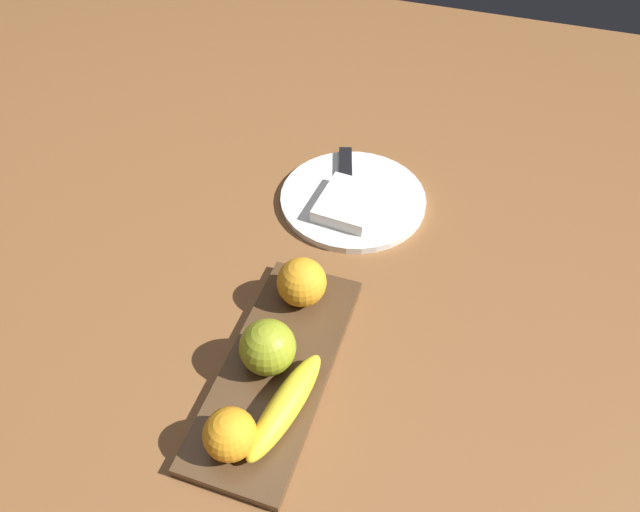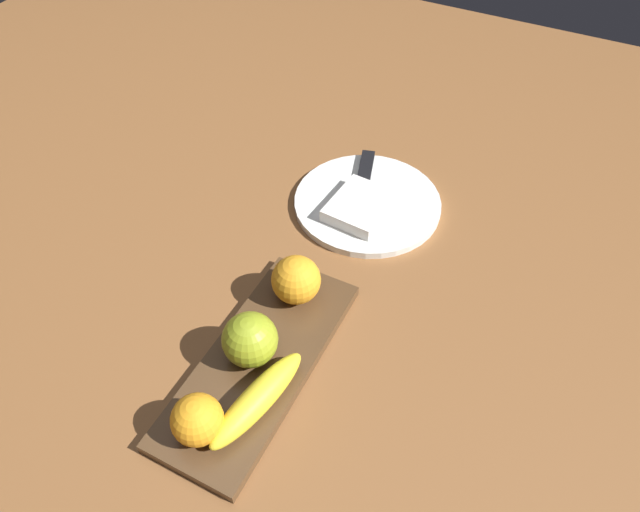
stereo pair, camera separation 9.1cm
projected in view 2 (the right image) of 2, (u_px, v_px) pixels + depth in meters
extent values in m
plane|color=brown|center=(249.00, 360.00, 0.84)|extent=(2.40, 2.40, 0.00)
cube|color=#4D341E|center=(260.00, 362.00, 0.83)|extent=(0.36, 0.14, 0.02)
sphere|color=olive|center=(250.00, 340.00, 0.80)|extent=(0.08, 0.08, 0.08)
ellipsoid|color=yellow|center=(257.00, 399.00, 0.76)|extent=(0.17, 0.07, 0.04)
sphere|color=orange|center=(197.00, 420.00, 0.72)|extent=(0.07, 0.07, 0.07)
sphere|color=orange|center=(296.00, 280.00, 0.87)|extent=(0.07, 0.07, 0.07)
cylinder|color=white|center=(367.00, 203.00, 1.05)|extent=(0.26, 0.26, 0.01)
cube|color=white|center=(360.00, 206.00, 1.02)|extent=(0.12, 0.10, 0.02)
cube|color=silver|center=(362.00, 191.00, 1.06)|extent=(0.15, 0.06, 0.00)
cube|color=black|center=(366.00, 168.00, 1.10)|extent=(0.09, 0.05, 0.01)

